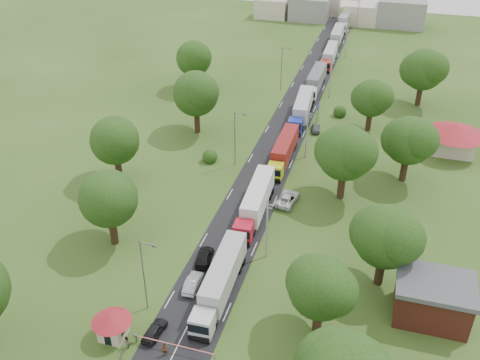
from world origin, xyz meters
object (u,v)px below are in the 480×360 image
at_px(info_sign, 318,110).
at_px(car_lane_mid, 193,283).
at_px(truck_0, 221,280).
at_px(car_lane_front, 155,331).
at_px(guard_booth, 112,322).
at_px(boom_barrier, 163,343).
at_px(pedestrian_near, 165,350).

bearing_deg(info_sign, car_lane_mid, -97.76).
distance_m(truck_0, car_lane_front, 9.68).
bearing_deg(truck_0, guard_booth, -133.82).
xyz_separation_m(boom_barrier, guard_booth, (-5.84, -0.00, 1.27)).
xyz_separation_m(info_sign, truck_0, (-3.17, -50.38, -0.76)).
height_order(info_sign, car_lane_mid, info_sign).
relative_size(truck_0, pedestrian_near, 9.79).
bearing_deg(truck_0, info_sign, 86.40).
bearing_deg(pedestrian_near, car_lane_mid, 86.19).
xyz_separation_m(truck_0, car_lane_front, (-5.03, -8.12, -1.58)).
height_order(boom_barrier, car_lane_mid, car_lane_mid).
distance_m(boom_barrier, car_lane_mid, 9.76).
bearing_deg(info_sign, car_lane_front, -97.98).
relative_size(car_lane_front, pedestrian_near, 2.50).
distance_m(info_sign, car_lane_mid, 50.76).
height_order(info_sign, pedestrian_near, info_sign).
relative_size(car_lane_front, car_lane_mid, 0.89).
xyz_separation_m(guard_booth, truck_0, (9.23, 9.62, 0.08)).
xyz_separation_m(guard_booth, car_lane_front, (4.20, 1.50, -1.50)).
relative_size(guard_booth, info_sign, 1.07).
xyz_separation_m(boom_barrier, truck_0, (3.39, 9.62, 1.35)).
bearing_deg(boom_barrier, car_lane_front, 137.60).
bearing_deg(guard_booth, truck_0, 46.18).
distance_m(guard_booth, car_lane_mid, 11.32).
distance_m(boom_barrier, car_lane_front, 2.24).
bearing_deg(guard_booth, info_sign, 78.32).
bearing_deg(car_lane_mid, info_sign, -101.10).
height_order(boom_barrier, pedestrian_near, pedestrian_near).
relative_size(truck_0, car_lane_front, 3.92).
xyz_separation_m(guard_booth, info_sign, (12.40, 60.00, 0.84)).
distance_m(boom_barrier, info_sign, 60.39).
relative_size(info_sign, pedestrian_near, 2.63).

